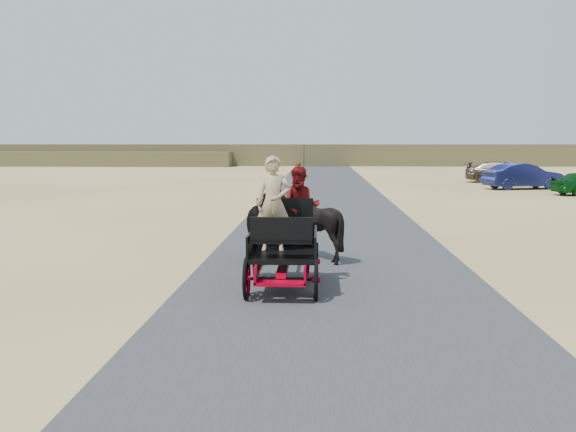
{
  "coord_description": "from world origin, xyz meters",
  "views": [
    {
      "loc": [
        -0.32,
        -12.07,
        2.8
      ],
      "look_at": [
        -0.99,
        1.52,
        1.2
      ],
      "focal_mm": 40.0,
      "sensor_mm": 36.0,
      "label": 1
    }
  ],
  "objects_px": {
    "pedestrian": "(299,177)",
    "car_b": "(523,176)",
    "horse_left": "(268,224)",
    "carriage": "(284,269)",
    "horse_right": "(314,224)",
    "car_d": "(495,171)",
    "car_c": "(503,172)"
  },
  "relations": [
    {
      "from": "pedestrian",
      "to": "car_c",
      "type": "distance_m",
      "value": 16.41
    },
    {
      "from": "pedestrian",
      "to": "car_d",
      "type": "height_order",
      "value": "pedestrian"
    },
    {
      "from": "carriage",
      "to": "car_b",
      "type": "xyz_separation_m",
      "value": [
        12.51,
        25.93,
        0.39
      ]
    },
    {
      "from": "horse_right",
      "to": "car_b",
      "type": "distance_m",
      "value": 25.86
    },
    {
      "from": "pedestrian",
      "to": "car_b",
      "type": "bearing_deg",
      "value": 174.9
    },
    {
      "from": "car_d",
      "to": "car_b",
      "type": "bearing_deg",
      "value": 145.92
    },
    {
      "from": "car_b",
      "to": "carriage",
      "type": "bearing_deg",
      "value": 139.48
    },
    {
      "from": "horse_left",
      "to": "horse_right",
      "type": "height_order",
      "value": "horse_right"
    },
    {
      "from": "horse_left",
      "to": "carriage",
      "type": "bearing_deg",
      "value": 100.39
    },
    {
      "from": "car_c",
      "to": "pedestrian",
      "type": "bearing_deg",
      "value": 145.5
    },
    {
      "from": "horse_right",
      "to": "pedestrian",
      "type": "relative_size",
      "value": 0.98
    },
    {
      "from": "horse_left",
      "to": "pedestrian",
      "type": "distance_m",
      "value": 19.05
    },
    {
      "from": "horse_right",
      "to": "car_b",
      "type": "relative_size",
      "value": 0.37
    },
    {
      "from": "car_d",
      "to": "car_c",
      "type": "bearing_deg",
      "value": 143.74
    },
    {
      "from": "carriage",
      "to": "pedestrian",
      "type": "bearing_deg",
      "value": 91.11
    },
    {
      "from": "horse_right",
      "to": "pedestrian",
      "type": "bearing_deg",
      "value": -87.06
    },
    {
      "from": "carriage",
      "to": "car_b",
      "type": "bearing_deg",
      "value": 64.25
    },
    {
      "from": "horse_left",
      "to": "car_b",
      "type": "bearing_deg",
      "value": -119.66
    },
    {
      "from": "horse_right",
      "to": "pedestrian",
      "type": "xyz_separation_m",
      "value": [
        -0.98,
        19.05,
        0.01
      ]
    },
    {
      "from": "horse_right",
      "to": "car_d",
      "type": "bearing_deg",
      "value": -111.5
    },
    {
      "from": "carriage",
      "to": "car_b",
      "type": "height_order",
      "value": "car_b"
    },
    {
      "from": "car_b",
      "to": "car_c",
      "type": "height_order",
      "value": "car_b"
    },
    {
      "from": "pedestrian",
      "to": "carriage",
      "type": "bearing_deg",
      "value": 69.31
    },
    {
      "from": "pedestrian",
      "to": "car_d",
      "type": "distance_m",
      "value": 20.2
    },
    {
      "from": "carriage",
      "to": "car_d",
      "type": "bearing_deg",
      "value": 69.36
    },
    {
      "from": "car_b",
      "to": "car_d",
      "type": "bearing_deg",
      "value": -21.39
    },
    {
      "from": "car_b",
      "to": "car_c",
      "type": "relative_size",
      "value": 0.92
    },
    {
      "from": "horse_left",
      "to": "pedestrian",
      "type": "bearing_deg",
      "value": -90.37
    },
    {
      "from": "carriage",
      "to": "car_c",
      "type": "xyz_separation_m",
      "value": [
        12.97,
        31.53,
        0.36
      ]
    },
    {
      "from": "horse_left",
      "to": "car_c",
      "type": "bearing_deg",
      "value": -115.35
    },
    {
      "from": "pedestrian",
      "to": "car_c",
      "type": "height_order",
      "value": "pedestrian"
    },
    {
      "from": "car_d",
      "to": "carriage",
      "type": "bearing_deg",
      "value": 131.91
    }
  ]
}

